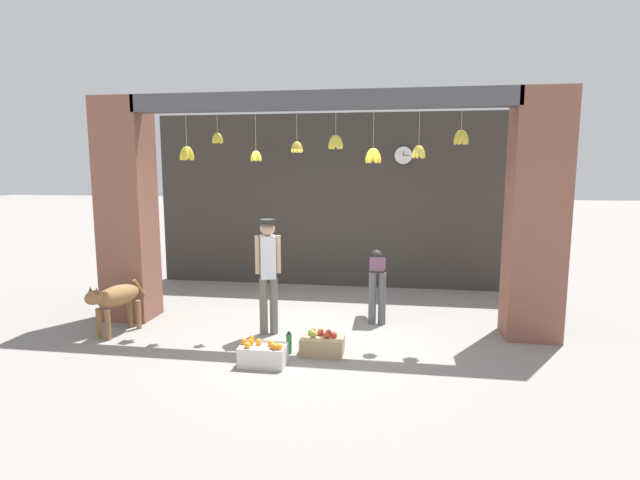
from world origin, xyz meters
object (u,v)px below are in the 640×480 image
fruit_crate_oranges (263,354)px  water_bottle (289,343)px  fruit_crate_apples (322,344)px  shopkeeper (268,268)px  wall_clock (403,155)px  worker_stooping (377,277)px  dog (115,298)px

fruit_crate_oranges → water_bottle: (0.22, 0.40, -0.00)m
fruit_crate_oranges → fruit_crate_apples: bearing=36.9°
shopkeeper → wall_clock: 3.74m
worker_stooping → water_bottle: (-1.00, -1.53, -0.53)m
shopkeeper → fruit_crate_oranges: 1.35m
fruit_crate_oranges → water_bottle: size_ratio=1.93×
water_bottle → wall_clock: size_ratio=0.82×
worker_stooping → fruit_crate_apples: size_ratio=1.93×
worker_stooping → fruit_crate_oranges: size_ratio=1.88×
dog → worker_stooping: size_ratio=1.00×
fruit_crate_oranges → fruit_crate_apples: size_ratio=1.03×
dog → fruit_crate_apples: 2.91m
fruit_crate_apples → water_bottle: 0.41m
worker_stooping → wall_clock: 2.75m
fruit_crate_oranges → water_bottle: bearing=61.5°
shopkeeper → worker_stooping: shopkeeper is taller
fruit_crate_oranges → worker_stooping: bearing=57.7°
fruit_crate_oranges → wall_clock: wall_clock is taller
worker_stooping → water_bottle: bearing=-127.5°
dog → fruit_crate_oranges: 2.40m
fruit_crate_oranges → water_bottle: 0.46m
shopkeeper → water_bottle: shopkeeper is taller
dog → fruit_crate_oranges: dog is taller
dog → worker_stooping: (3.47, 1.19, 0.15)m
dog → fruit_crate_apples: (2.88, -0.27, -0.39)m
shopkeeper → water_bottle: bearing=103.5°
water_bottle → wall_clock: (1.36, 3.56, 2.34)m
worker_stooping → fruit_crate_oranges: 2.34m
dog → shopkeeper: (2.05, 0.34, 0.41)m
wall_clock → worker_stooping: bearing=-100.0°
worker_stooping → wall_clock: size_ratio=2.96×
fruit_crate_apples → water_bottle: fruit_crate_apples is taller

